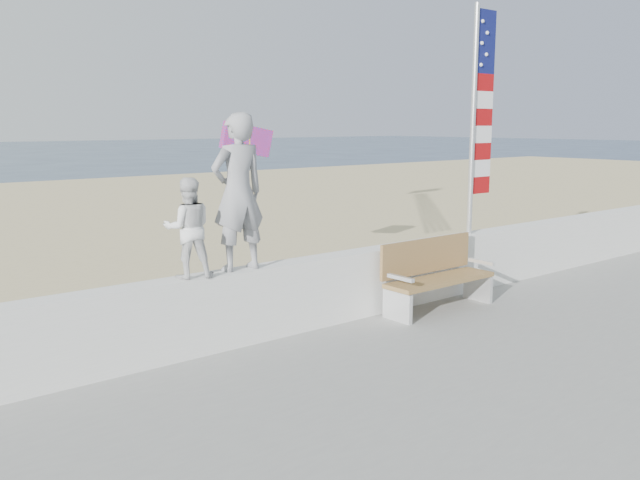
# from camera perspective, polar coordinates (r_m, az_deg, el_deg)

# --- Properties ---
(ground) EXTENTS (220.00, 220.00, 0.00)m
(ground) POSITION_cam_1_polar(r_m,az_deg,el_deg) (7.47, 7.67, -12.28)
(ground) COLOR #2B3E56
(ground) RESTS_ON ground
(sand) EXTENTS (90.00, 40.00, 0.08)m
(sand) POSITION_cam_1_polar(r_m,az_deg,el_deg) (14.89, -18.30, -1.39)
(sand) COLOR #C9B786
(sand) RESTS_ON ground
(seawall) EXTENTS (30.00, 0.35, 0.90)m
(seawall) POSITION_cam_1_polar(r_m,az_deg,el_deg) (8.70, -1.86, -4.65)
(seawall) COLOR silver
(seawall) RESTS_ON boardwalk
(adult) EXTENTS (0.69, 0.46, 1.85)m
(adult) POSITION_cam_1_polar(r_m,az_deg,el_deg) (7.97, -6.92, 4.01)
(adult) COLOR gray
(adult) RESTS_ON seawall
(child) EXTENTS (0.67, 0.60, 1.13)m
(child) POSITION_cam_1_polar(r_m,az_deg,el_deg) (7.69, -11.05, 0.99)
(child) COLOR silver
(child) RESTS_ON seawall
(bench) EXTENTS (1.80, 0.57, 1.00)m
(bench) POSITION_cam_1_polar(r_m,az_deg,el_deg) (9.76, 9.68, -2.84)
(bench) COLOR olive
(bench) RESTS_ON boardwalk
(flag) EXTENTS (0.50, 0.08, 3.50)m
(flag) POSITION_cam_1_polar(r_m,az_deg,el_deg) (10.90, 13.22, 10.56)
(flag) COLOR silver
(flag) RESTS_ON seawall
(parafoil_kite) EXTENTS (0.94, 0.45, 0.63)m
(parafoil_kite) POSITION_cam_1_polar(r_m,az_deg,el_deg) (11.80, -6.13, 8.40)
(parafoil_kite) COLOR red
(parafoil_kite) RESTS_ON ground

